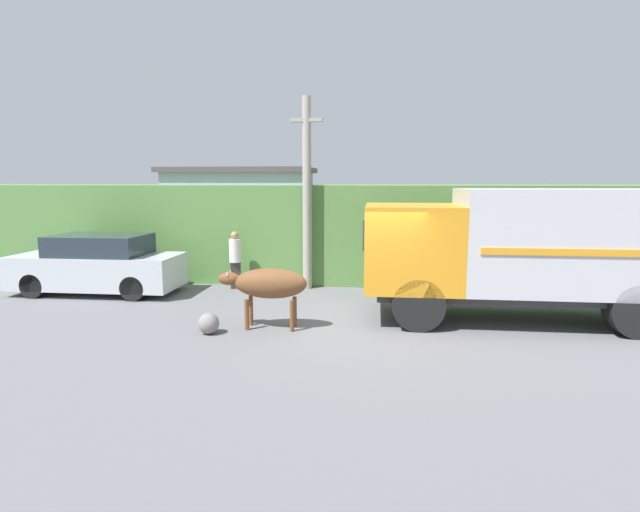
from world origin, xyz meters
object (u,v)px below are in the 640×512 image
object	(u,v)px
brown_cow	(268,284)
parked_suv	(98,265)
cargo_truck	(528,247)
utility_pole	(307,191)
roadside_rock	(209,323)
pedestrian_on_hill	(235,257)

from	to	relation	value
brown_cow	parked_suv	bearing A→B (deg)	159.93
cargo_truck	utility_pole	bearing A→B (deg)	152.08
cargo_truck	utility_pole	world-z (taller)	utility_pole
cargo_truck	roadside_rock	bearing A→B (deg)	-164.95
cargo_truck	pedestrian_on_hill	bearing A→B (deg)	160.86
roadside_rock	pedestrian_on_hill	bearing A→B (deg)	98.89
utility_pole	brown_cow	bearing A→B (deg)	-93.56
parked_suv	roadside_rock	distance (m)	5.48
cargo_truck	pedestrian_on_hill	distance (m)	7.91
pedestrian_on_hill	utility_pole	distance (m)	2.84
utility_pole	roadside_rock	distance (m)	5.49
brown_cow	roadside_rock	distance (m)	1.47
cargo_truck	utility_pole	size ratio (longest dim) A/B	1.27
cargo_truck	roadside_rock	world-z (taller)	cargo_truck
brown_cow	pedestrian_on_hill	distance (m)	4.27
pedestrian_on_hill	utility_pole	size ratio (longest dim) A/B	0.31
cargo_truck	roadside_rock	distance (m)	7.09
utility_pole	roadside_rock	bearing A→B (deg)	-106.86
pedestrian_on_hill	parked_suv	bearing A→B (deg)	-4.32
cargo_truck	parked_suv	xyz separation A→B (m)	(-11.04, 1.59, -0.89)
cargo_truck	parked_suv	distance (m)	11.19
brown_cow	roadside_rock	world-z (taller)	brown_cow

